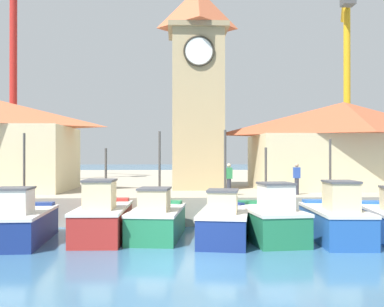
# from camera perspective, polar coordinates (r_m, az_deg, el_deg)

# --- Properties ---
(ground_plane) EXTENTS (300.00, 300.00, 0.00)m
(ground_plane) POSITION_cam_1_polar(r_m,az_deg,el_deg) (14.33, -0.51, -14.00)
(ground_plane) COLOR #386689
(quay_wharf) EXTENTS (120.00, 40.00, 1.38)m
(quay_wharf) POSITION_cam_1_polar(r_m,az_deg,el_deg) (41.49, -1.56, -3.97)
(quay_wharf) COLOR #A89E89
(quay_wharf) RESTS_ON ground
(fishing_boat_left_inner) EXTENTS (2.34, 4.69, 4.30)m
(fishing_boat_left_inner) POSITION_cam_1_polar(r_m,az_deg,el_deg) (18.95, -21.06, -8.22)
(fishing_boat_left_inner) COLOR navy
(fishing_boat_left_inner) RESTS_ON ground
(fishing_boat_mid_left) EXTENTS (2.04, 4.97, 3.71)m
(fishing_boat_mid_left) POSITION_cam_1_polar(r_m,az_deg,el_deg) (18.92, -11.24, -8.04)
(fishing_boat_mid_left) COLOR #AD2823
(fishing_boat_mid_left) RESTS_ON ground
(fishing_boat_center) EXTENTS (2.46, 4.74, 4.44)m
(fishing_boat_center) POSITION_cam_1_polar(r_m,az_deg,el_deg) (18.84, -4.44, -8.34)
(fishing_boat_center) COLOR #237A4C
(fishing_boat_center) RESTS_ON ground
(fishing_boat_mid_right) EXTENTS (2.57, 4.49, 4.44)m
(fishing_boat_mid_right) POSITION_cam_1_polar(r_m,az_deg,el_deg) (17.97, 4.10, -8.72)
(fishing_boat_mid_right) COLOR navy
(fishing_boat_mid_right) RESTS_ON ground
(fishing_boat_right_inner) EXTENTS (2.40, 4.43, 3.73)m
(fishing_boat_right_inner) POSITION_cam_1_polar(r_m,az_deg,el_deg) (18.46, 9.90, -8.31)
(fishing_boat_right_inner) COLOR #237A4C
(fishing_boat_right_inner) RESTS_ON ground
(fishing_boat_right_outer) EXTENTS (2.07, 4.84, 4.09)m
(fishing_boat_right_outer) POSITION_cam_1_polar(r_m,az_deg,el_deg) (18.98, 17.70, -8.03)
(fishing_boat_right_outer) COLOR #2356A8
(fishing_boat_right_outer) RESTS_ON ground
(clock_tower) EXTENTS (3.53, 3.53, 13.81)m
(clock_tower) POSITION_cam_1_polar(r_m,az_deg,el_deg) (27.56, 0.70, 9.05)
(clock_tower) COLOR tan
(clock_tower) RESTS_ON quay_wharf
(warehouse_right) EXTENTS (11.23, 6.37, 5.27)m
(warehouse_right) POSITION_cam_1_polar(r_m,az_deg,el_deg) (28.82, 18.75, 1.12)
(warehouse_right) COLOR beige
(warehouse_right) RESTS_ON quay_wharf
(port_crane_near) EXTENTS (5.05, 8.50, 20.41)m
(port_crane_near) POSITION_cam_1_polar(r_m,az_deg,el_deg) (37.77, -21.80, 8.88)
(port_crane_near) COLOR maroon
(port_crane_near) RESTS_ON quay_wharf
(port_crane_far) EXTENTS (2.82, 7.07, 17.84)m
(port_crane_far) POSITION_cam_1_polar(r_m,az_deg,el_deg) (39.71, 19.07, 6.39)
(port_crane_far) COLOR #976E11
(port_crane_far) RESTS_ON quay_wharf
(dock_worker_near_tower) EXTENTS (0.34, 0.22, 1.62)m
(dock_worker_near_tower) POSITION_cam_1_polar(r_m,az_deg,el_deg) (23.75, 13.15, -3.08)
(dock_worker_near_tower) COLOR #33333D
(dock_worker_near_tower) RESTS_ON quay_wharf
(dock_worker_along_quay) EXTENTS (0.34, 0.22, 1.62)m
(dock_worker_along_quay) POSITION_cam_1_polar(r_m,az_deg,el_deg) (22.67, 4.71, -3.22)
(dock_worker_along_quay) COLOR #33333D
(dock_worker_along_quay) RESTS_ON quay_wharf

